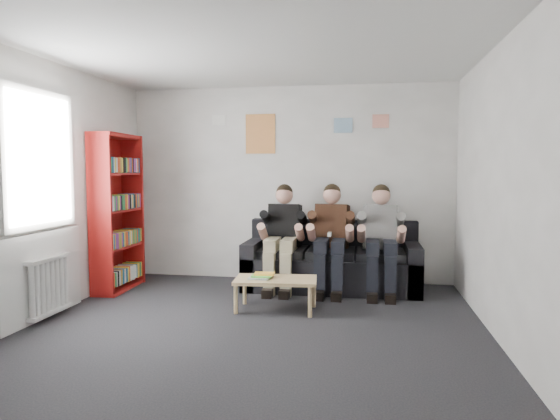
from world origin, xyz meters
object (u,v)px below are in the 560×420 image
(sofa, at_px, (332,264))
(person_middle, at_px, (331,239))
(bookshelf, at_px, (118,212))
(person_right, at_px, (381,240))
(coffee_table, at_px, (276,282))
(person_left, at_px, (282,238))

(sofa, distance_m, person_middle, 0.42)
(person_middle, bearing_deg, bookshelf, -164.28)
(bookshelf, xyz_separation_m, person_middle, (2.71, 0.34, -0.32))
(sofa, distance_m, person_right, 0.75)
(sofa, height_order, bookshelf, bookshelf)
(person_middle, relative_size, person_right, 1.00)
(coffee_table, relative_size, person_right, 0.65)
(sofa, relative_size, coffee_table, 2.51)
(person_left, bearing_deg, sofa, 21.86)
(person_left, relative_size, person_middle, 0.99)
(sofa, relative_size, person_middle, 1.64)
(coffee_table, distance_m, person_left, 1.04)
(bookshelf, distance_m, coffee_table, 2.37)
(bookshelf, height_order, person_right, bookshelf)
(sofa, bearing_deg, coffee_table, -114.26)
(coffee_table, bearing_deg, bookshelf, 163.81)
(sofa, bearing_deg, person_left, -161.89)
(bookshelf, xyz_separation_m, coffee_table, (2.18, -0.63, -0.69))
(person_middle, bearing_deg, person_left, -171.50)
(bookshelf, relative_size, person_right, 1.47)
(coffee_table, bearing_deg, person_left, 95.48)
(sofa, xyz_separation_m, coffee_table, (-0.53, -1.18, 0.00))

